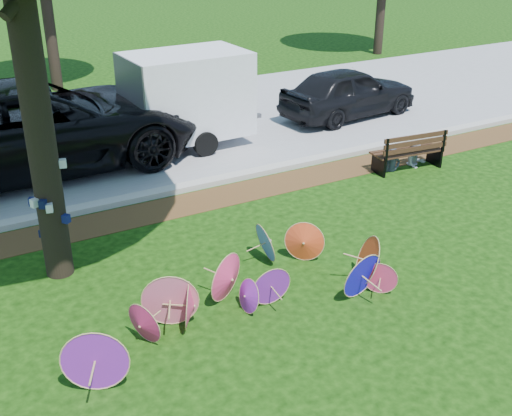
{
  "coord_description": "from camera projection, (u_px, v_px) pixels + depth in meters",
  "views": [
    {
      "loc": [
        -4.25,
        -6.43,
        5.45
      ],
      "look_at": [
        0.5,
        2.0,
        0.9
      ],
      "focal_mm": 45.0,
      "sensor_mm": 36.0,
      "label": 1
    }
  ],
  "objects": [
    {
      "name": "ground",
      "position": [
        294.0,
        323.0,
        9.27
      ],
      "size": [
        90.0,
        90.0,
        0.0
      ],
      "primitive_type": "plane",
      "color": "black",
      "rests_on": "ground"
    },
    {
      "name": "mulch_strip",
      "position": [
        173.0,
        207.0,
        12.82
      ],
      "size": [
        90.0,
        1.0,
        0.01
      ],
      "primitive_type": "cube",
      "color": "#472D16",
      "rests_on": "ground"
    },
    {
      "name": "curb",
      "position": [
        160.0,
        193.0,
        13.35
      ],
      "size": [
        90.0,
        0.3,
        0.12
      ],
      "primitive_type": "cube",
      "color": "#B7B5AD",
      "rests_on": "ground"
    },
    {
      "name": "street",
      "position": [
        101.0,
        138.0,
        16.64
      ],
      "size": [
        90.0,
        8.0,
        0.01
      ],
      "primitive_type": "cube",
      "color": "gray",
      "rests_on": "ground"
    },
    {
      "name": "parasol_pile",
      "position": [
        251.0,
        286.0,
        9.47
      ],
      "size": [
        5.29,
        2.32,
        0.86
      ],
      "color": "#EB356A",
      "rests_on": "ground"
    },
    {
      "name": "black_van",
      "position": [
        37.0,
        127.0,
        14.3
      ],
      "size": [
        7.38,
        3.58,
        2.02
      ],
      "primitive_type": "imported",
      "rotation": [
        0.0,
        0.0,
        1.6
      ],
      "color": "black",
      "rests_on": "ground"
    },
    {
      "name": "dark_pickup",
      "position": [
        349.0,
        92.0,
        18.11
      ],
      "size": [
        4.31,
        2.09,
        1.42
      ],
      "primitive_type": "imported",
      "rotation": [
        0.0,
        0.0,
        1.67
      ],
      "color": "black",
      "rests_on": "ground"
    },
    {
      "name": "cargo_trailer",
      "position": [
        187.0,
        94.0,
        15.65
      ],
      "size": [
        2.93,
        1.9,
        2.62
      ],
      "primitive_type": "cube",
      "rotation": [
        0.0,
        0.0,
        0.03
      ],
      "color": "white",
      "rests_on": "ground"
    },
    {
      "name": "park_bench",
      "position": [
        407.0,
        150.0,
        14.56
      ],
      "size": [
        1.77,
        0.83,
        0.89
      ],
      "primitive_type": null,
      "rotation": [
        0.0,
        0.0,
        -0.11
      ],
      "color": "black",
      "rests_on": "ground"
    },
    {
      "name": "person_left",
      "position": [
        394.0,
        148.0,
        14.41
      ],
      "size": [
        0.42,
        0.29,
        1.09
      ],
      "primitive_type": "imported",
      "rotation": [
        0.0,
        0.0,
        -0.09
      ],
      "color": "#3D4454",
      "rests_on": "ground"
    },
    {
      "name": "person_right",
      "position": [
        417.0,
        143.0,
        14.72
      ],
      "size": [
        0.58,
        0.48,
        1.08
      ],
      "primitive_type": "imported",
      "rotation": [
        0.0,
        0.0,
        -0.14
      ],
      "color": "#B0B0B9",
      "rests_on": "ground"
    }
  ]
}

